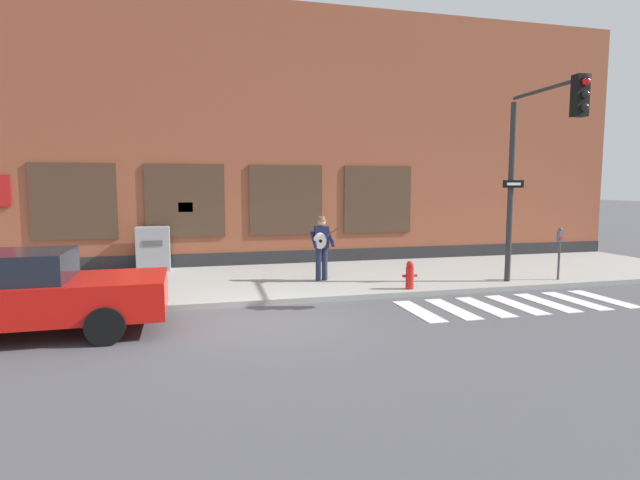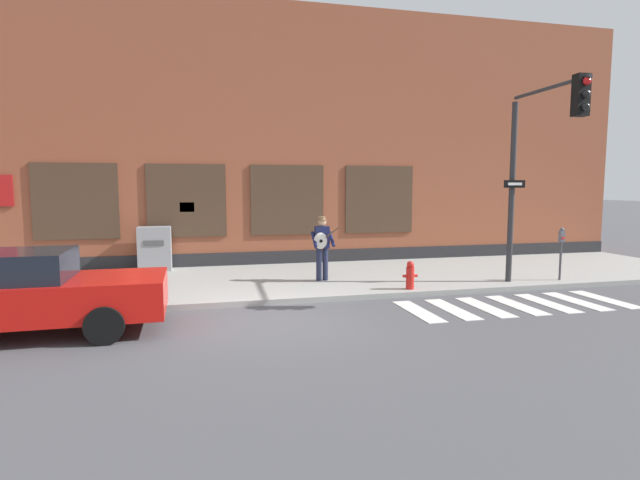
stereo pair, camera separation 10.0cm
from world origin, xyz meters
name	(u,v)px [view 1 (the left image)]	position (x,y,z in m)	size (l,w,h in m)	color
ground_plane	(267,322)	(0.00, 0.00, 0.00)	(160.00, 160.00, 0.00)	#4C4C51
sidewalk	(247,282)	(0.00, 3.94, 0.07)	(28.00, 5.23, 0.13)	#9E9E99
building_backdrop	(231,141)	(0.00, 8.55, 4.26)	(28.00, 4.06, 8.53)	brown
crosswalk	(516,305)	(5.65, 0.03, 0.01)	(5.20, 1.90, 0.01)	silver
red_car	(28,294)	(-4.25, 0.10, 0.77)	(4.63, 2.04, 1.53)	red
busker	(321,244)	(1.95, 3.29, 1.12)	(0.71, 0.53, 1.73)	#1E233D
traffic_light	(537,151)	(6.75, 0.96, 3.53)	(0.60, 2.74, 4.90)	#2D2D30
parking_meter	(560,245)	(8.26, 1.83, 1.08)	(0.13, 0.11, 1.44)	#47474C
utility_box	(153,249)	(-2.56, 6.11, 0.80)	(0.96, 0.57, 1.33)	gray
fire_hydrant	(410,275)	(3.80, 1.68, 0.48)	(0.38, 0.20, 0.70)	red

